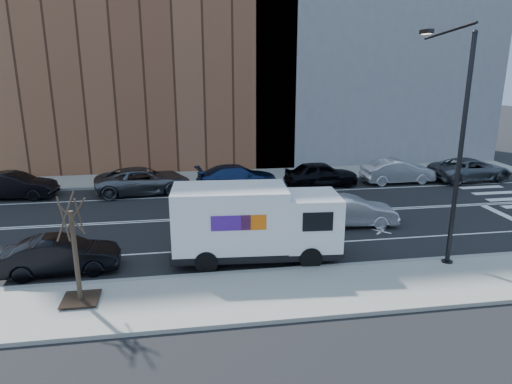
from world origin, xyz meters
name	(u,v)px	position (x,y,z in m)	size (l,w,h in m)	color
ground	(250,216)	(0.00, 0.00, 0.00)	(120.00, 120.00, 0.00)	black
sidewalk_near	(286,293)	(0.00, -8.80, 0.07)	(44.00, 3.60, 0.15)	gray
sidewalk_far	(233,176)	(0.00, 8.80, 0.07)	(44.00, 3.60, 0.15)	gray
curb_near	(276,271)	(0.00, -7.00, 0.08)	(44.00, 0.25, 0.17)	gray
curb_far	(235,182)	(0.00, 7.00, 0.08)	(44.00, 0.25, 0.17)	gray
road_markings	(250,216)	(0.00, 0.00, 0.00)	(40.00, 8.60, 0.01)	white
bldg_brick	(118,22)	(-8.00, 15.60, 11.00)	(26.00, 10.00, 22.00)	brown
bldg_concrete	(366,0)	(12.00, 15.60, 13.00)	(20.00, 10.00, 26.00)	slate
streetlight	(454,139)	(7.00, -6.91, 5.08)	(0.44, 4.02, 9.34)	black
street_tree	(77,266)	(-7.00, -8.40, 1.45)	(1.20, 1.20, 3.75)	black
fedex_van	(254,222)	(-0.62, -5.60, 1.65)	(7.03, 2.84, 3.14)	black
far_parked_b	(14,186)	(-13.60, 5.58, 0.79)	(1.68, 4.81, 1.59)	black
far_parked_c	(143,181)	(-5.98, 5.56, 0.81)	(2.70, 5.86, 1.63)	#52555B
far_parked_d	(237,177)	(0.00, 5.79, 0.78)	(2.17, 5.34, 1.55)	navy
far_parked_e	(321,174)	(5.60, 5.52, 0.83)	(1.95, 4.85, 1.65)	black
far_parked_f	(398,171)	(11.03, 5.51, 0.81)	(1.72, 4.92, 1.62)	silver
far_parked_g	(470,169)	(16.35, 5.37, 0.79)	(2.62, 5.69, 1.58)	#56595F
driving_sedan	(352,211)	(4.84, -2.22, 0.74)	(1.57, 4.51, 1.49)	silver
near_parked_rear_a	(61,255)	(-8.22, -5.65, 0.72)	(1.52, 4.35, 1.43)	black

